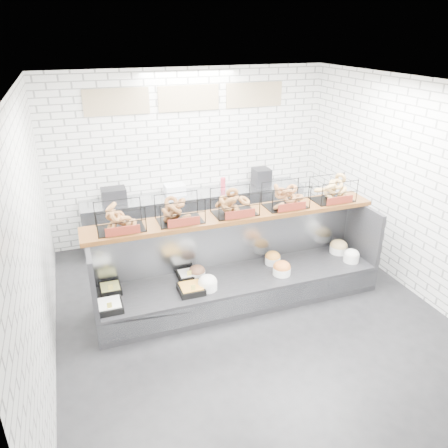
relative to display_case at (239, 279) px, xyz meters
name	(u,v)px	position (x,y,z in m)	size (l,w,h in m)	color
ground	(247,311)	(0.00, -0.34, -0.33)	(5.50, 5.50, 0.00)	black
room_shell	(233,155)	(0.00, 0.26, 1.73)	(5.02, 5.51, 3.01)	white
display_case	(239,279)	(0.00, 0.00, 0.00)	(4.00, 0.90, 1.20)	black
bagel_shelf	(235,205)	(-0.01, 0.17, 1.07)	(4.10, 0.50, 0.40)	#4A280F
prep_counter	(197,215)	(-0.01, 2.09, 0.14)	(4.00, 0.60, 1.20)	#93969B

